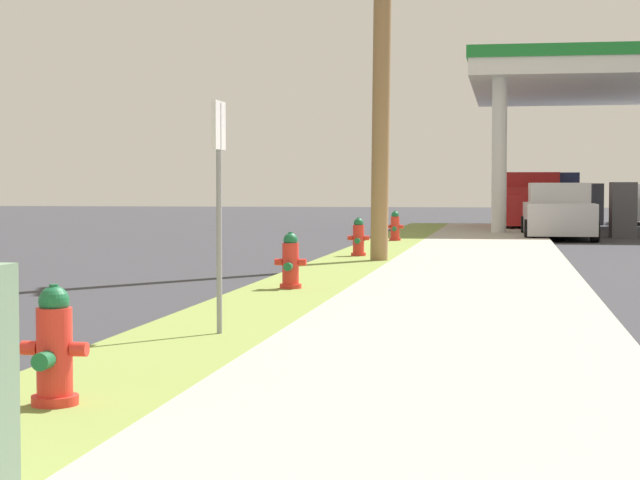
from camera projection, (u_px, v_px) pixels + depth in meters
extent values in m
cylinder|color=red|center=(55.00, 400.00, 6.94)|extent=(0.29, 0.29, 0.06)
cylinder|color=red|center=(55.00, 356.00, 6.93)|extent=(0.22, 0.22, 0.60)
sphere|color=#196038|center=(54.00, 301.00, 6.91)|extent=(0.19, 0.19, 0.19)
cylinder|color=#196038|center=(54.00, 288.00, 6.91)|extent=(0.06, 0.06, 0.05)
cylinder|color=red|center=(30.00, 348.00, 6.95)|extent=(0.10, 0.09, 0.09)
cylinder|color=red|center=(79.00, 349.00, 6.90)|extent=(0.10, 0.09, 0.09)
cylinder|color=#196038|center=(43.00, 361.00, 6.76)|extent=(0.11, 0.12, 0.11)
cylinder|color=red|center=(291.00, 286.00, 14.93)|extent=(0.29, 0.29, 0.06)
cylinder|color=red|center=(291.00, 266.00, 14.91)|extent=(0.22, 0.22, 0.60)
sphere|color=#196038|center=(291.00, 240.00, 14.90)|extent=(0.19, 0.19, 0.19)
cylinder|color=#196038|center=(291.00, 234.00, 14.90)|extent=(0.06, 0.06, 0.05)
cylinder|color=red|center=(279.00, 262.00, 14.94)|extent=(0.10, 0.09, 0.09)
cylinder|color=red|center=(302.00, 262.00, 14.89)|extent=(0.10, 0.09, 0.09)
cylinder|color=#196038|center=(288.00, 267.00, 14.75)|extent=(0.11, 0.12, 0.11)
cylinder|color=red|center=(358.00, 254.00, 22.00)|extent=(0.29, 0.29, 0.06)
cylinder|color=red|center=(358.00, 240.00, 21.99)|extent=(0.22, 0.22, 0.60)
sphere|color=#196038|center=(359.00, 223.00, 21.97)|extent=(0.19, 0.19, 0.19)
cylinder|color=#196038|center=(359.00, 219.00, 21.97)|extent=(0.06, 0.06, 0.05)
cylinder|color=red|center=(350.00, 238.00, 22.01)|extent=(0.10, 0.09, 0.09)
cylinder|color=red|center=(367.00, 238.00, 21.96)|extent=(0.10, 0.09, 0.09)
cylinder|color=#196038|center=(357.00, 241.00, 21.82)|extent=(0.11, 0.12, 0.11)
cylinder|color=red|center=(395.00, 239.00, 28.26)|extent=(0.29, 0.29, 0.06)
cylinder|color=red|center=(395.00, 229.00, 28.25)|extent=(0.22, 0.22, 0.60)
sphere|color=#196038|center=(395.00, 215.00, 28.23)|extent=(0.19, 0.19, 0.19)
cylinder|color=#196038|center=(395.00, 212.00, 28.23)|extent=(0.06, 0.06, 0.05)
cylinder|color=red|center=(389.00, 227.00, 28.27)|extent=(0.10, 0.09, 0.09)
cylinder|color=red|center=(401.00, 227.00, 28.22)|extent=(0.10, 0.09, 0.09)
cylinder|color=#196038|center=(394.00, 229.00, 28.08)|extent=(0.11, 0.12, 0.11)
cylinder|color=#937047|center=(382.00, 18.00, 20.28)|extent=(0.55, 0.78, 8.76)
cylinder|color=gray|center=(219.00, 219.00, 10.28)|extent=(0.05, 0.05, 2.10)
cube|color=white|center=(219.00, 125.00, 10.24)|extent=(0.04, 0.36, 0.44)
cylinder|color=silver|center=(499.00, 157.00, 33.17)|extent=(0.44, 0.44, 4.67)
cylinder|color=silver|center=(501.00, 165.00, 44.19)|extent=(0.44, 0.44, 4.67)
cube|color=white|center=(608.00, 84.00, 37.98)|extent=(8.90, 12.99, 0.50)
cube|color=#1E8433|center=(608.00, 71.00, 37.96)|extent=(9.00, 13.09, 0.36)
cube|color=#47474C|center=(623.00, 210.00, 32.66)|extent=(0.70, 1.10, 1.60)
cube|color=#47474C|center=(593.00, 204.00, 43.69)|extent=(0.70, 1.10, 1.60)
cube|color=#BCBCC1|center=(558.00, 218.00, 31.59)|extent=(1.88, 4.52, 0.85)
cube|color=#BCBCC1|center=(559.00, 193.00, 31.34)|extent=(1.63, 2.05, 0.56)
cylinder|color=black|center=(525.00, 226.00, 33.41)|extent=(0.23, 0.60, 0.60)
cylinder|color=black|center=(584.00, 226.00, 33.16)|extent=(0.23, 0.60, 0.60)
cylinder|color=black|center=(529.00, 231.00, 30.06)|extent=(0.23, 0.60, 0.60)
cylinder|color=black|center=(595.00, 231.00, 29.80)|extent=(0.23, 0.60, 0.60)
cylinder|color=black|center=(618.00, 215.00, 46.58)|extent=(0.23, 0.60, 0.60)
cylinder|color=black|center=(626.00, 217.00, 43.24)|extent=(0.23, 0.60, 0.60)
cube|color=red|center=(532.00, 209.00, 38.62)|extent=(2.09, 5.43, 1.00)
cube|color=red|center=(531.00, 183.00, 39.54)|extent=(1.87, 2.08, 0.76)
cube|color=red|center=(534.00, 191.00, 37.42)|extent=(1.93, 2.95, 0.24)
cylinder|color=black|center=(503.00, 217.00, 40.90)|extent=(0.23, 0.76, 0.76)
cylinder|color=black|center=(557.00, 217.00, 40.62)|extent=(0.23, 0.76, 0.76)
cylinder|color=black|center=(505.00, 220.00, 36.65)|extent=(0.23, 0.76, 0.76)
cylinder|color=black|center=(565.00, 221.00, 36.38)|extent=(0.23, 0.76, 0.76)
cube|color=navy|center=(550.00, 208.00, 41.33)|extent=(2.03, 5.41, 1.00)
cube|color=navy|center=(552.00, 183.00, 40.33)|extent=(1.85, 2.06, 0.76)
cube|color=navy|center=(550.00, 191.00, 42.47)|extent=(1.89, 2.93, 0.24)
cylinder|color=black|center=(580.00, 218.00, 39.07)|extent=(0.22, 0.76, 0.76)
cylinder|color=black|center=(525.00, 218.00, 39.39)|extent=(0.22, 0.76, 0.76)
cylinder|color=black|center=(574.00, 215.00, 43.30)|extent=(0.22, 0.76, 0.76)
cylinder|color=black|center=(524.00, 215.00, 43.62)|extent=(0.22, 0.76, 0.76)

